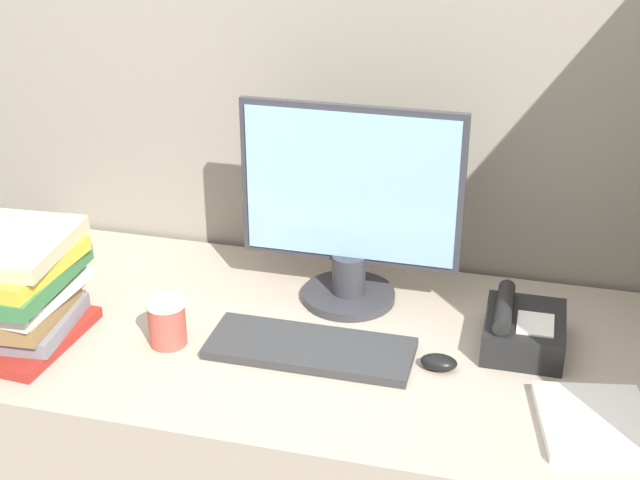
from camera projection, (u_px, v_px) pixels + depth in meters
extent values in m
cube|color=gray|center=(345.00, 219.00, 2.24)|extent=(1.96, 0.04, 1.74)
cube|color=tan|center=(303.00, 476.00, 2.09)|extent=(1.56, 0.75, 0.77)
cylinder|color=#333338|center=(348.00, 295.00, 2.06)|extent=(0.22, 0.22, 0.02)
cylinder|color=#333338|center=(349.00, 274.00, 2.04)|extent=(0.08, 0.08, 0.09)
cube|color=#333338|center=(351.00, 186.00, 1.95)|extent=(0.50, 0.02, 0.37)
cube|color=#8CB7E5|center=(350.00, 187.00, 1.94)|extent=(0.47, 0.01, 0.34)
cube|color=#333333|center=(310.00, 348.00, 1.86)|extent=(0.43, 0.16, 0.02)
ellipsoid|color=black|center=(439.00, 362.00, 1.80)|extent=(0.08, 0.05, 0.03)
cylinder|color=#BF4C3F|center=(167.00, 324.00, 1.87)|extent=(0.08, 0.08, 0.09)
cylinder|color=white|center=(165.00, 303.00, 1.85)|extent=(0.08, 0.08, 0.01)
cube|color=maroon|center=(23.00, 335.00, 1.90)|extent=(0.24, 0.29, 0.02)
cube|color=slate|center=(25.00, 321.00, 1.90)|extent=(0.22, 0.24, 0.03)
cube|color=olive|center=(15.00, 308.00, 1.88)|extent=(0.21, 0.24, 0.04)
cube|color=silver|center=(15.00, 291.00, 1.88)|extent=(0.24, 0.26, 0.02)
cube|color=#262628|center=(13.00, 283.00, 1.86)|extent=(0.22, 0.28, 0.02)
cube|color=#38723F|center=(12.00, 276.00, 1.84)|extent=(0.23, 0.29, 0.03)
cube|color=gold|center=(13.00, 262.00, 1.82)|extent=(0.22, 0.27, 0.03)
cube|color=#C6B78C|center=(8.00, 244.00, 1.82)|extent=(0.26, 0.28, 0.03)
cube|color=black|center=(524.00, 332.00, 1.87)|extent=(0.17, 0.20, 0.07)
cube|color=white|center=(535.00, 324.00, 1.82)|extent=(0.07, 0.09, 0.00)
cylinder|color=black|center=(504.00, 307.00, 1.85)|extent=(0.04, 0.18, 0.04)
cube|color=white|center=(595.00, 423.00, 1.63)|extent=(0.24, 0.25, 0.02)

